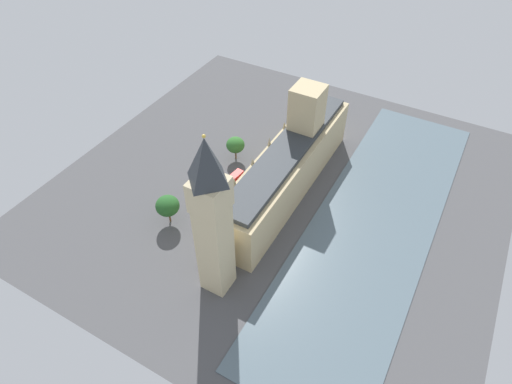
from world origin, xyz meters
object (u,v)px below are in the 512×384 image
object	(u,v)px
car_white_midblock	(256,167)
double_decker_bus_under_trees	(231,183)
clock_tower	(212,219)
car_dark_green_leading	(280,140)
plane_tree_corner	(168,206)
street_lamp_far_end	(214,169)
plane_tree_near_tower	(235,145)
parliament_building	(289,164)
pedestrian_trailing	(248,189)

from	to	relation	value
car_white_midblock	double_decker_bus_under_trees	size ratio (longest dim) A/B	0.42
clock_tower	car_dark_green_leading	xyz separation A→B (m)	(14.05, -64.40, -24.63)
plane_tree_corner	street_lamp_far_end	distance (m)	23.67
clock_tower	plane_tree_near_tower	distance (m)	56.55
car_dark_green_leading	car_white_midblock	size ratio (longest dim) A/B	0.97
car_white_midblock	double_decker_bus_under_trees	bearing A→B (deg)	-92.73
car_dark_green_leading	parliament_building	bearing A→B (deg)	128.15
clock_tower	pedestrian_trailing	size ratio (longest dim) A/B	28.93
car_dark_green_leading	plane_tree_near_tower	world-z (taller)	plane_tree_near_tower
plane_tree_corner	pedestrian_trailing	bearing A→B (deg)	-120.92
double_decker_bus_under_trees	street_lamp_far_end	distance (m)	8.12
plane_tree_corner	plane_tree_near_tower	xyz separation A→B (m)	(-1.88, -35.94, -0.64)
clock_tower	plane_tree_corner	distance (m)	33.57
car_dark_green_leading	plane_tree_near_tower	distance (m)	19.79
plane_tree_near_tower	street_lamp_far_end	xyz separation A→B (m)	(0.88, 12.44, -1.97)
double_decker_bus_under_trees	clock_tower	bearing A→B (deg)	-57.12
clock_tower	car_white_midblock	distance (m)	54.35
parliament_building	plane_tree_near_tower	size ratio (longest dim) A/B	7.89
parliament_building	plane_tree_near_tower	bearing A→B (deg)	-10.08
pedestrian_trailing	plane_tree_corner	size ratio (longest dim) A/B	0.17
street_lamp_far_end	parliament_building	bearing A→B (deg)	-160.38
parliament_building	pedestrian_trailing	world-z (taller)	parliament_building
clock_tower	plane_tree_near_tower	size ratio (longest dim) A/B	5.59
plane_tree_near_tower	double_decker_bus_under_trees	bearing A→B (deg)	115.91
plane_tree_near_tower	clock_tower	bearing A→B (deg)	116.06
double_decker_bus_under_trees	plane_tree_corner	bearing A→B (deg)	-105.26
parliament_building	car_white_midblock	xyz separation A→B (m)	(13.49, -2.68, -8.75)
parliament_building	clock_tower	world-z (taller)	clock_tower
clock_tower	plane_tree_corner	world-z (taller)	clock_tower
car_white_midblock	plane_tree_near_tower	distance (m)	10.66
parliament_building	double_decker_bus_under_trees	size ratio (longest dim) A/B	6.51
parliament_building	clock_tower	size ratio (longest dim) A/B	1.41
car_white_midblock	plane_tree_corner	world-z (taller)	plane_tree_corner
clock_tower	plane_tree_near_tower	xyz separation A→B (m)	(23.32, -47.70, -19.44)
pedestrian_trailing	car_dark_green_leading	bearing A→B (deg)	123.70
parliament_building	double_decker_bus_under_trees	world-z (taller)	parliament_building
car_white_midblock	plane_tree_near_tower	bearing A→B (deg)	179.09
parliament_building	plane_tree_corner	distance (m)	40.39
plane_tree_corner	car_white_midblock	bearing A→B (deg)	-107.79
clock_tower	car_dark_green_leading	bearing A→B (deg)	-77.69
clock_tower	street_lamp_far_end	xyz separation A→B (m)	(24.20, -35.26, -21.41)
car_dark_green_leading	plane_tree_corner	xyz separation A→B (m)	(11.16, 52.64, 5.84)
car_white_midblock	street_lamp_far_end	world-z (taller)	street_lamp_far_end
double_decker_bus_under_trees	plane_tree_corner	size ratio (longest dim) A/B	1.10
clock_tower	car_dark_green_leading	world-z (taller)	clock_tower
car_dark_green_leading	plane_tree_near_tower	size ratio (longest dim) A/B	0.49
car_white_midblock	pedestrian_trailing	xyz separation A→B (m)	(-2.91, 11.20, -0.12)
car_dark_green_leading	street_lamp_far_end	bearing A→B (deg)	76.00
clock_tower	car_white_midblock	size ratio (longest dim) A/B	10.97
double_decker_bus_under_trees	street_lamp_far_end	bearing A→B (deg)	173.91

